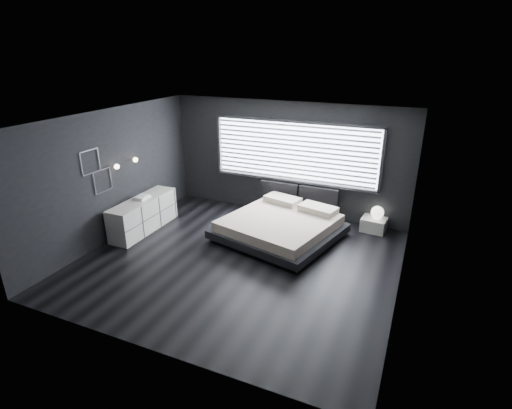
% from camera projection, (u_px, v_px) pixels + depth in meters
% --- Properties ---
extents(room, '(6.04, 6.00, 2.80)m').
position_uv_depth(room, '(238.00, 195.00, 7.43)').
color(room, black).
rests_on(room, ground).
extents(window, '(4.14, 0.09, 1.52)m').
position_uv_depth(window, '(294.00, 152.00, 9.57)').
color(window, white).
rests_on(window, ground).
extents(headboard, '(1.96, 0.16, 0.52)m').
position_uv_depth(headboard, '(299.00, 195.00, 9.85)').
color(headboard, black).
rests_on(headboard, ground).
extents(sconce_near, '(0.18, 0.11, 0.11)m').
position_uv_depth(sconce_near, '(117.00, 167.00, 8.47)').
color(sconce_near, silver).
rests_on(sconce_near, ground).
extents(sconce_far, '(0.18, 0.11, 0.11)m').
position_uv_depth(sconce_far, '(135.00, 160.00, 8.98)').
color(sconce_far, silver).
rests_on(sconce_far, ground).
extents(wall_art_upper, '(0.01, 0.48, 0.48)m').
position_uv_depth(wall_art_upper, '(90.00, 162.00, 7.90)').
color(wall_art_upper, '#47474C').
rests_on(wall_art_upper, ground).
extents(wall_art_lower, '(0.01, 0.48, 0.48)m').
position_uv_depth(wall_art_lower, '(103.00, 181.00, 8.29)').
color(wall_art_lower, '#47474C').
rests_on(wall_art_lower, ground).
extents(bed, '(2.84, 2.77, 0.61)m').
position_uv_depth(bed, '(280.00, 226.00, 8.83)').
color(bed, black).
rests_on(bed, ground).
extents(nightstand, '(0.58, 0.49, 0.31)m').
position_uv_depth(nightstand, '(374.00, 224.00, 9.19)').
color(nightstand, silver).
rests_on(nightstand, ground).
extents(orb_lamp, '(0.29, 0.29, 0.29)m').
position_uv_depth(orb_lamp, '(377.00, 212.00, 9.08)').
color(orb_lamp, white).
rests_on(orb_lamp, nightstand).
extents(dresser, '(0.54, 1.89, 0.76)m').
position_uv_depth(dresser, '(144.00, 214.00, 9.17)').
color(dresser, silver).
rests_on(dresser, ground).
extents(book_stack, '(0.27, 0.36, 0.07)m').
position_uv_depth(book_stack, '(142.00, 197.00, 9.06)').
color(book_stack, white).
rests_on(book_stack, dresser).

